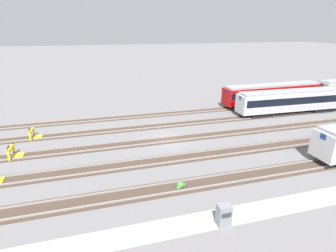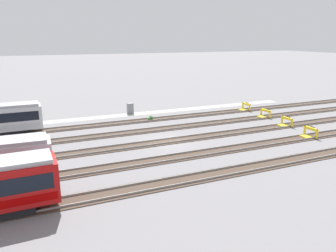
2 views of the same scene
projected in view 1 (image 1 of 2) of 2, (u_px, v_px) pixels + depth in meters
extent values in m
plane|color=slate|center=(167.00, 140.00, 31.71)|extent=(400.00, 400.00, 0.00)
cube|color=#9E9E93|center=(220.00, 218.00, 18.68)|extent=(54.00, 2.00, 0.01)
cube|color=#47382D|center=(197.00, 184.00, 22.72)|extent=(90.00, 2.23, 0.06)
cube|color=gray|center=(194.00, 179.00, 23.33)|extent=(90.00, 0.07, 0.15)
cube|color=gray|center=(200.00, 187.00, 22.03)|extent=(90.00, 0.07, 0.15)
cube|color=#47382D|center=(180.00, 158.00, 27.21)|extent=(90.00, 2.23, 0.06)
cube|color=gray|center=(177.00, 154.00, 27.82)|extent=(90.00, 0.07, 0.15)
cube|color=gray|center=(182.00, 160.00, 26.52)|extent=(90.00, 0.07, 0.15)
cube|color=#47382D|center=(167.00, 140.00, 31.70)|extent=(90.00, 2.24, 0.06)
cube|color=gray|center=(165.00, 137.00, 32.31)|extent=(90.00, 0.07, 0.15)
cube|color=gray|center=(169.00, 141.00, 31.01)|extent=(90.00, 0.07, 0.15)
cube|color=#47382D|center=(157.00, 126.00, 36.19)|extent=(90.00, 2.23, 0.06)
cube|color=gray|center=(156.00, 123.00, 36.80)|extent=(90.00, 0.07, 0.15)
cube|color=gray|center=(159.00, 127.00, 35.51)|extent=(90.00, 0.07, 0.15)
cube|color=#47382D|center=(150.00, 115.00, 40.68)|extent=(90.00, 2.23, 0.06)
cube|color=gray|center=(149.00, 113.00, 41.29)|extent=(90.00, 0.07, 0.15)
cube|color=gray|center=(151.00, 116.00, 40.00)|extent=(90.00, 0.07, 0.15)
cube|color=blue|center=(323.00, 137.00, 24.83)|extent=(0.08, 0.70, 0.56)
cube|color=#A80F0F|center=(272.00, 94.00, 45.46)|extent=(18.07, 3.27, 2.70)
cube|color=black|center=(272.00, 92.00, 45.35)|extent=(17.35, 3.29, 1.08)
cube|color=#990000|center=(271.00, 98.00, 45.72)|extent=(17.71, 3.29, 0.54)
cube|color=#999BA0|center=(273.00, 85.00, 44.93)|extent=(17.52, 2.97, 0.30)
cube|color=blue|center=(314.00, 85.00, 47.57)|extent=(0.10, 0.70, 0.56)
cube|color=blue|center=(226.00, 91.00, 42.65)|extent=(0.10, 0.70, 0.56)
cube|color=black|center=(296.00, 101.00, 47.59)|extent=(3.66, 2.33, 0.70)
cube|color=black|center=(243.00, 106.00, 44.53)|extent=(3.66, 2.33, 0.70)
cube|color=silver|center=(292.00, 101.00, 40.95)|extent=(18.06, 3.25, 2.70)
cube|color=black|center=(292.00, 99.00, 40.84)|extent=(17.35, 3.27, 1.08)
cube|color=#B2B5BA|center=(291.00, 105.00, 41.22)|extent=(17.71, 3.27, 0.54)
cube|color=#999BA0|center=(293.00, 91.00, 40.42)|extent=(17.52, 2.96, 0.30)
cube|color=blue|center=(241.00, 98.00, 38.56)|extent=(0.10, 0.70, 0.56)
cube|color=black|center=(319.00, 109.00, 42.82)|extent=(3.65, 2.33, 0.70)
cube|color=black|center=(259.00, 114.00, 40.27)|extent=(3.65, 2.33, 0.70)
cube|color=blue|center=(322.00, 85.00, 47.44)|extent=(0.10, 0.70, 0.56)
cube|color=black|center=(333.00, 98.00, 49.30)|extent=(3.65, 2.32, 0.70)
cube|color=yellow|center=(14.00, 149.00, 28.10)|extent=(0.18, 0.18, 1.15)
cube|color=yellow|center=(9.00, 156.00, 26.47)|extent=(0.18, 0.18, 1.15)
cube|color=yellow|center=(10.00, 149.00, 27.13)|extent=(0.25, 2.00, 0.30)
cube|color=yellow|center=(18.00, 156.00, 27.59)|extent=(1.11, 1.09, 0.18)
cube|color=black|center=(9.00, 149.00, 27.09)|extent=(0.12, 0.60, 0.44)
cube|color=yellow|center=(34.00, 131.00, 32.85)|extent=(0.18, 0.18, 1.15)
cube|color=yellow|center=(30.00, 137.00, 31.22)|extent=(0.18, 0.18, 1.15)
cube|color=yellow|center=(31.00, 131.00, 31.89)|extent=(0.28, 2.00, 0.30)
cube|color=yellow|center=(37.00, 137.00, 32.33)|extent=(1.12, 1.10, 0.18)
cube|color=black|center=(30.00, 131.00, 31.85)|extent=(0.13, 0.60, 0.44)
cube|color=gray|center=(224.00, 215.00, 17.79)|extent=(0.90, 0.70, 1.60)
cube|color=#333338|center=(226.00, 215.00, 17.38)|extent=(0.70, 0.04, 0.36)
sphere|color=#4C7F3D|center=(180.00, 185.00, 22.10)|extent=(0.64, 0.64, 0.64)
sphere|color=#4C7F3D|center=(183.00, 185.00, 22.31)|extent=(0.44, 0.44, 0.44)
sphere|color=#4C7F3D|center=(178.00, 188.00, 21.93)|extent=(0.36, 0.36, 0.36)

